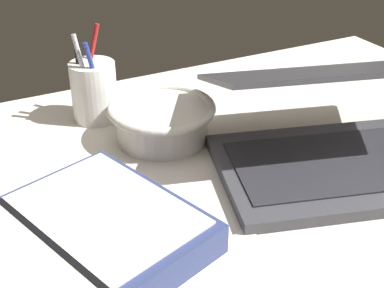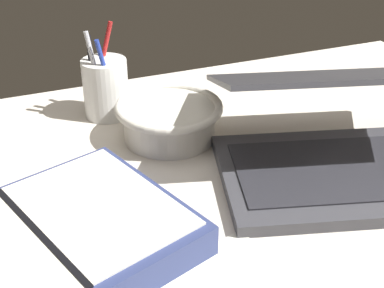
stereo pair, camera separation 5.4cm
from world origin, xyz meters
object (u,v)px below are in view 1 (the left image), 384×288
Objects in this scene: laptop at (330,134)px; pen_cup at (94,91)px; bowl at (162,119)px; planner at (50,255)px.

laptop is 41.11cm from pen_cup.
bowl is 33.63cm from planner.
planner is (-24.45, -23.05, -1.32)cm from bowl.
laptop reaches higher than bowl.
laptop is 1.05× the size of planner.
bowl is at bearing -58.26° from pen_cup.
bowl reaches higher than planner.
bowl is at bearing 152.05° from laptop.
pen_cup is at bearing 46.01° from planner.
pen_cup reaches higher than planner.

